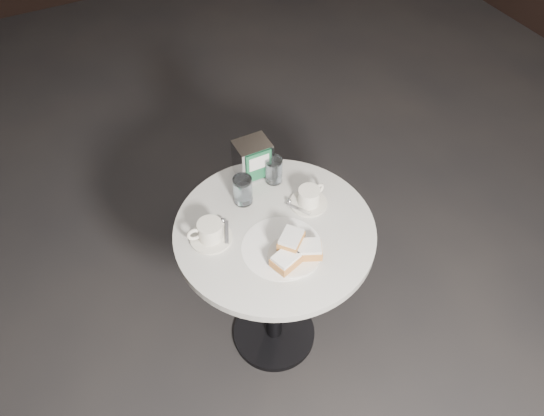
{
  "coord_description": "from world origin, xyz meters",
  "views": [
    {
      "loc": [
        -0.54,
        -1.03,
        2.15
      ],
      "look_at": [
        0.0,
        0.02,
        0.83
      ],
      "focal_mm": 35.0,
      "sensor_mm": 36.0,
      "label": 1
    }
  ],
  "objects": [
    {
      "name": "water_glass_right",
      "position": [
        0.11,
        0.21,
        0.8
      ],
      "size": [
        0.08,
        0.08,
        0.1
      ],
      "rotation": [
        0.0,
        0.0,
        -0.37
      ],
      "color": "silver",
      "rests_on": "cafe_table"
    },
    {
      "name": "water_glass_left",
      "position": [
        -0.04,
        0.17,
        0.8
      ],
      "size": [
        0.08,
        0.08,
        0.11
      ],
      "rotation": [
        0.0,
        0.0,
        0.14
      ],
      "color": "silver",
      "rests_on": "cafe_table"
    },
    {
      "name": "ground",
      "position": [
        0.0,
        0.0,
        0.0
      ],
      "size": [
        7.0,
        7.0,
        0.0
      ],
      "primitive_type": "plane",
      "color": "black",
      "rests_on": "ground"
    },
    {
      "name": "coffee_cup_left",
      "position": [
        -0.21,
        0.06,
        0.78
      ],
      "size": [
        0.16,
        0.16,
        0.08
      ],
      "rotation": [
        0.0,
        0.0,
        -0.15
      ],
      "color": "silver",
      "rests_on": "cafe_table"
    },
    {
      "name": "beignet_plate",
      "position": [
        -0.0,
        -0.14,
        0.78
      ],
      "size": [
        0.19,
        0.17,
        0.08
      ],
      "rotation": [
        0.0,
        0.0,
        0.0
      ],
      "color": "silver",
      "rests_on": "cafe_table"
    },
    {
      "name": "coffee_cup_right",
      "position": [
        0.16,
        0.05,
        0.78
      ],
      "size": [
        0.17,
        0.17,
        0.07
      ],
      "rotation": [
        0.0,
        0.0,
        0.28
      ],
      "color": "beige",
      "rests_on": "cafe_table"
    },
    {
      "name": "napkin_dispenser",
      "position": [
        0.05,
        0.28,
        0.82
      ],
      "size": [
        0.13,
        0.11,
        0.15
      ],
      "rotation": [
        0.0,
        0.0,
        -0.0
      ],
      "color": "silver",
      "rests_on": "cafe_table"
    },
    {
      "name": "cafe_table",
      "position": [
        0.0,
        0.0,
        0.55
      ],
      "size": [
        0.7,
        0.7,
        0.74
      ],
      "color": "black",
      "rests_on": "ground"
    },
    {
      "name": "sugar_spill",
      "position": [
        -0.02,
        -0.09,
        0.75
      ],
      "size": [
        0.34,
        0.34,
        0.0
      ],
      "primitive_type": "cylinder",
      "rotation": [
        0.0,
        0.0,
        0.31
      ],
      "color": "white",
      "rests_on": "cafe_table"
    }
  ]
}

